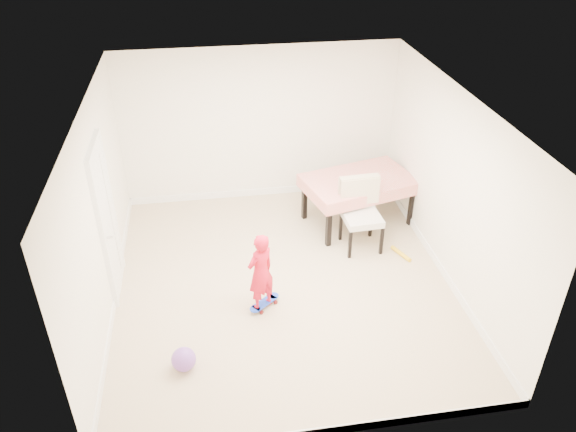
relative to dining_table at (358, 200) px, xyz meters
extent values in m
plane|color=#C5AE89|center=(-1.41, -1.39, -0.39)|extent=(5.00, 5.00, 0.00)
cube|color=silver|center=(-1.41, -1.39, 2.19)|extent=(4.50, 5.00, 0.04)
cube|color=white|center=(-1.41, 1.09, 0.91)|extent=(4.50, 0.04, 2.60)
cube|color=white|center=(-1.41, -3.87, 0.91)|extent=(4.50, 0.04, 2.60)
cube|color=white|center=(-3.64, -1.39, 0.91)|extent=(0.04, 5.00, 2.60)
cube|color=white|center=(0.82, -1.39, 0.91)|extent=(0.04, 5.00, 2.60)
cube|color=white|center=(-3.63, -1.09, 0.63)|extent=(0.11, 0.94, 2.11)
cube|color=white|center=(-1.41, 1.10, -0.33)|extent=(4.50, 0.02, 0.12)
cube|color=white|center=(-1.41, -3.88, -0.33)|extent=(4.50, 0.02, 0.12)
cube|color=white|center=(-3.65, -1.39, -0.33)|extent=(0.02, 5.00, 0.12)
cube|color=white|center=(0.83, -1.39, -0.33)|extent=(0.02, 5.00, 0.12)
imported|color=red|center=(-1.76, -1.87, 0.16)|extent=(0.48, 0.44, 1.09)
sphere|color=purple|center=(-2.76, -2.76, -0.25)|extent=(0.28, 0.28, 0.28)
cylinder|color=yellow|center=(0.40, -1.03, -0.36)|extent=(0.21, 0.39, 0.06)
camera|label=1|loc=(-2.30, -7.42, 4.47)|focal=35.00mm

